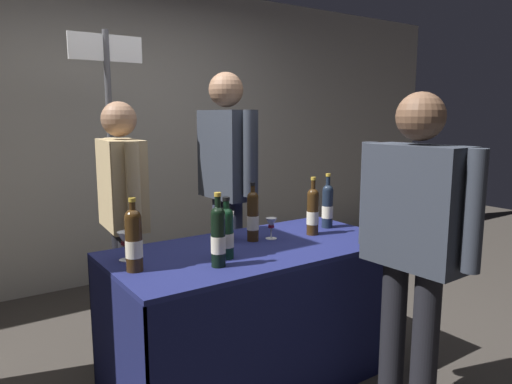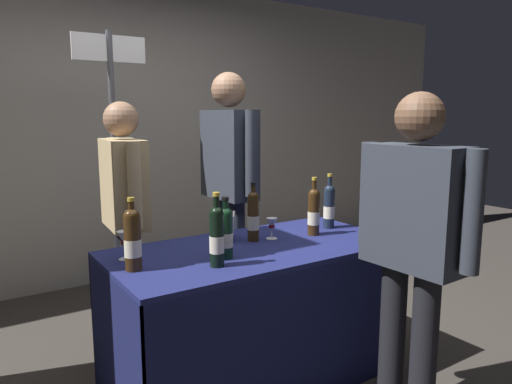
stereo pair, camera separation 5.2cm
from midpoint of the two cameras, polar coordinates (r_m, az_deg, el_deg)
The scene contains 16 objects.
ground_plane at distance 2.91m, azimuth -0.55°, elevation -21.09°, with size 12.00×12.00×0.00m, color #38332D.
back_partition at distance 4.41m, azimuth -16.08°, elevation 6.74°, with size 7.93×0.12×2.61m, color #9E998E.
tasting_table at distance 2.68m, azimuth -0.56°, elevation -11.27°, with size 1.59×0.78×0.76m.
featured_wine_bottle at distance 3.03m, azimuth 8.08°, elevation -1.59°, with size 0.07×0.07×0.35m.
display_bottle_0 at distance 2.24m, azimuth -5.22°, elevation -5.21°, with size 0.07×0.07×0.35m.
display_bottle_1 at distance 2.25m, azimuth -15.09°, elevation -5.50°, with size 0.08×0.08×0.34m.
display_bottle_2 at distance 2.37m, azimuth -4.19°, elevation -4.78°, with size 0.07×0.07×0.31m.
display_bottle_3 at distance 2.69m, azimuth -0.93°, elevation -2.85°, with size 0.07×0.07×0.34m.
display_bottle_4 at distance 2.84m, azimuth 6.30°, elevation -2.26°, with size 0.07×0.07×0.35m.
wine_glass_near_vendor at distance 2.43m, azimuth -16.00°, elevation -5.54°, with size 0.08×0.08×0.14m.
wine_glass_mid at distance 2.74m, azimuth 1.29°, elevation -3.88°, with size 0.07×0.07×0.12m.
brochure_stand at distance 2.73m, azimuth -3.38°, elevation -4.17°, with size 0.16×0.01×0.15m, color silver.
vendor_presenter at distance 3.40m, azimuth -3.96°, elevation 2.58°, with size 0.24×0.64×1.76m.
vendor_assistant at distance 3.07m, azimuth -16.14°, elevation -1.37°, with size 0.24×0.60×1.55m.
taster_foreground_right at distance 2.28m, azimuth 17.82°, elevation -4.60°, with size 0.23×0.63×1.57m.
booth_signpost at distance 3.45m, azimuth -17.41°, elevation 5.15°, with size 0.49×0.04×2.03m.
Camera 1 is at (-1.43, -2.07, 1.47)m, focal length 33.38 mm.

